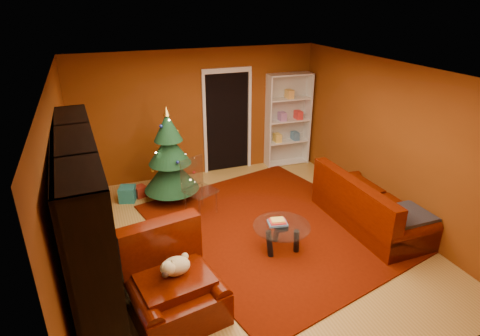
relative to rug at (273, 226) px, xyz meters
name	(u,v)px	position (x,y,z in m)	size (l,w,h in m)	color
floor	(249,240)	(-0.51, -0.17, -0.04)	(5.00, 5.50, 0.05)	#A57F39
ceiling	(251,70)	(-0.51, -0.17, 2.61)	(5.00, 5.50, 0.05)	silver
wall_back	(199,114)	(-0.51, 2.61, 1.29)	(5.00, 0.05, 2.60)	brown
wall_left	(62,190)	(-3.03, -0.17, 1.29)	(0.05, 5.50, 2.60)	brown
wall_right	(391,142)	(2.02, -0.17, 1.29)	(0.05, 5.50, 2.60)	brown
doorway	(227,123)	(0.09, 2.56, 1.04)	(1.06, 0.60, 2.16)	black
rug	(273,226)	(0.00, 0.00, 0.00)	(3.35, 3.90, 0.02)	#561101
media_unit	(88,228)	(-2.78, -0.86, 1.08)	(0.44, 2.85, 2.18)	black
christmas_tree	(170,156)	(-1.35, 1.58, 0.86)	(1.01, 1.01, 1.79)	#10371E
gift_box_teal	(128,194)	(-2.15, 1.80, 0.13)	(0.28, 0.28, 0.28)	#1C7479
gift_box_green	(171,190)	(-1.36, 1.70, 0.13)	(0.28, 0.28, 0.28)	#296224
gift_box_red	(140,191)	(-1.91, 1.91, 0.09)	(0.21, 0.21, 0.21)	maroon
white_bookshelf	(288,120)	(1.44, 2.40, 1.00)	(0.96, 0.35, 2.08)	white
armchair	(175,285)	(-1.93, -1.37, 0.42)	(1.11, 1.11, 0.87)	#420D01
dog	(176,266)	(-1.89, -1.31, 0.63)	(0.40, 0.30, 0.28)	beige
sofa	(371,201)	(1.51, -0.50, 0.44)	(2.08, 0.93, 0.89)	#420D01
coffee_table	(281,238)	(-0.18, -0.63, 0.21)	(0.85, 0.85, 0.53)	gray
acrylic_chair	(200,191)	(-1.00, 0.83, 0.44)	(0.47, 0.51, 0.91)	#66605B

